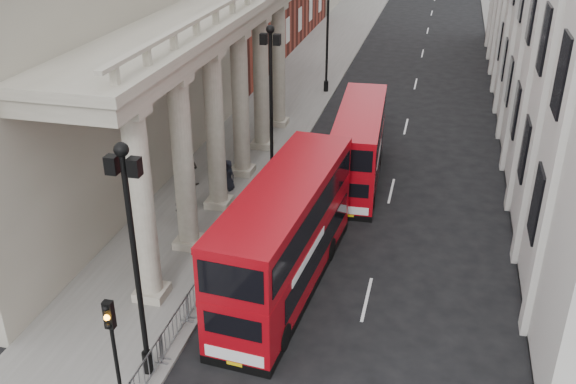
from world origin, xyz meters
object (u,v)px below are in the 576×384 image
(bus_near, at_px, (285,234))
(pedestrian_a, at_px, (182,204))
(traffic_light, at_px, (113,339))
(lamp_post_south, at_px, (134,250))
(pedestrian_c, at_px, (228,175))
(lamp_post_north, at_px, (328,29))
(lamp_post_mid, at_px, (271,93))
(bus_far, at_px, (359,144))
(pedestrian_b, at_px, (191,169))

(bus_near, distance_m, pedestrian_a, 7.34)
(traffic_light, bearing_deg, lamp_post_south, 92.84)
(pedestrian_c, bearing_deg, lamp_post_north, 101.43)
(lamp_post_mid, xyz_separation_m, pedestrian_a, (-2.84, -5.94, -3.86))
(lamp_post_north, bearing_deg, bus_near, -82.89)
(pedestrian_a, bearing_deg, lamp_post_south, -107.49)
(lamp_post_mid, relative_size, pedestrian_c, 4.98)
(lamp_post_south, distance_m, lamp_post_mid, 16.00)
(bus_far, xyz_separation_m, pedestrian_c, (-6.45, -3.02, -1.18))
(bus_far, bearing_deg, traffic_light, -106.63)
(lamp_post_mid, bearing_deg, pedestrian_c, -130.60)
(lamp_post_south, xyz_separation_m, pedestrian_b, (-3.99, 14.06, -3.91))
(bus_near, distance_m, bus_far, 10.84)
(lamp_post_mid, distance_m, lamp_post_north, 16.00)
(lamp_post_north, relative_size, bus_far, 0.87)
(pedestrian_b, height_order, pedestrian_c, pedestrian_b)
(bus_far, bearing_deg, pedestrian_c, -158.07)
(pedestrian_b, xyz_separation_m, pedestrian_c, (2.17, -0.18, -0.05))
(bus_near, distance_m, pedestrian_c, 9.34)
(lamp_post_south, relative_size, pedestrian_a, 4.46)
(lamp_post_south, xyz_separation_m, bus_far, (4.63, 16.90, -2.77))
(pedestrian_a, relative_size, pedestrian_b, 1.05)
(traffic_light, distance_m, bus_near, 8.78)
(pedestrian_b, bearing_deg, pedestrian_a, 114.65)
(bus_near, relative_size, pedestrian_b, 6.19)
(pedestrian_a, bearing_deg, lamp_post_north, 49.40)
(pedestrian_c, bearing_deg, traffic_light, -65.97)
(lamp_post_north, xyz_separation_m, bus_far, (4.63, -15.10, -2.77))
(lamp_post_south, height_order, bus_near, lamp_post_south)
(lamp_post_south, height_order, pedestrian_a, lamp_post_south)
(lamp_post_mid, relative_size, traffic_light, 1.93)
(traffic_light, bearing_deg, pedestrian_b, 104.27)
(bus_far, bearing_deg, lamp_post_south, -108.48)
(lamp_post_north, bearing_deg, pedestrian_c, -95.73)
(lamp_post_north, relative_size, pedestrian_a, 4.46)
(pedestrian_b, bearing_deg, bus_near, 140.95)
(lamp_post_north, relative_size, bus_near, 0.76)
(traffic_light, xyz_separation_m, bus_near, (3.13, 8.17, -0.67))
(pedestrian_a, xyz_separation_m, pedestrian_b, (-1.16, 4.01, -0.05))
(lamp_post_north, height_order, traffic_light, lamp_post_north)
(lamp_post_north, xyz_separation_m, pedestrian_c, (-1.82, -18.12, -3.96))
(pedestrian_a, distance_m, pedestrian_b, 4.17)
(lamp_post_south, bearing_deg, lamp_post_north, 90.00)
(bus_near, bearing_deg, lamp_post_mid, 112.93)
(traffic_light, distance_m, bus_far, 19.48)
(lamp_post_north, height_order, bus_near, lamp_post_north)
(traffic_light, relative_size, pedestrian_a, 2.30)
(lamp_post_mid, relative_size, bus_near, 0.76)
(lamp_post_north, distance_m, bus_near, 26.16)
(traffic_light, bearing_deg, lamp_post_mid, 90.32)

